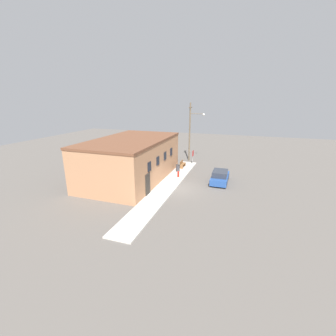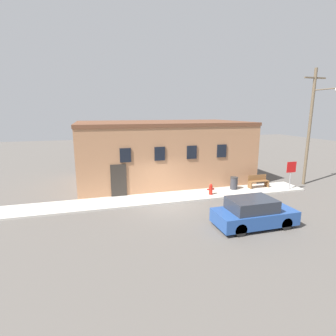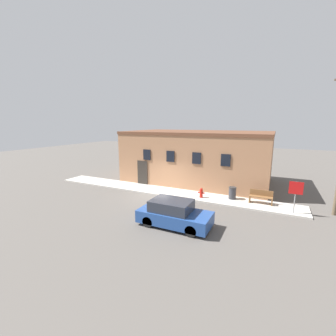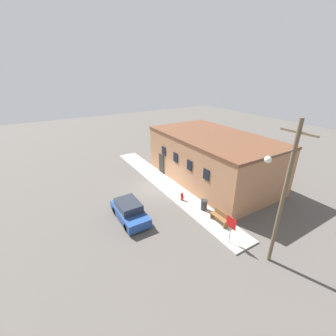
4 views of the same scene
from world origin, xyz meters
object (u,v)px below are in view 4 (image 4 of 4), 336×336
object	(u,v)px
fire_hydrant	(182,196)
parked_car	(130,211)
bench	(220,217)
utility_pole	(282,193)
stop_sign	(231,225)
trash_bin	(204,205)

from	to	relation	value
fire_hydrant	parked_car	bearing A→B (deg)	-90.27
bench	utility_pole	distance (m)	5.80
stop_sign	utility_pole	world-z (taller)	utility_pole
stop_sign	parked_car	distance (m)	7.43
stop_sign	fire_hydrant	bearing A→B (deg)	176.30
stop_sign	trash_bin	bearing A→B (deg)	164.45
fire_hydrant	bench	bearing A→B (deg)	8.48
stop_sign	bench	distance (m)	2.33
trash_bin	utility_pole	xyz separation A→B (m)	(6.02, -0.15, 4.09)
fire_hydrant	parked_car	xyz separation A→B (m)	(-0.02, -4.81, 0.20)
fire_hydrant	trash_bin	distance (m)	2.20
bench	parked_car	size ratio (longest dim) A/B	0.38
stop_sign	trash_bin	xyz separation A→B (m)	(-3.80, 1.06, -0.93)
bench	parked_car	xyz separation A→B (m)	(-4.01, -5.41, 0.12)
bench	trash_bin	world-z (taller)	bench
fire_hydrant	stop_sign	world-z (taller)	stop_sign
trash_bin	utility_pole	size ratio (longest dim) A/B	0.10
stop_sign	parked_car	size ratio (longest dim) A/B	0.50
trash_bin	utility_pole	bearing A→B (deg)	-1.45
trash_bin	parked_car	xyz separation A→B (m)	(-2.11, -5.49, 0.12)
utility_pole	parked_car	distance (m)	10.51
trash_bin	stop_sign	bearing A→B (deg)	-15.55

